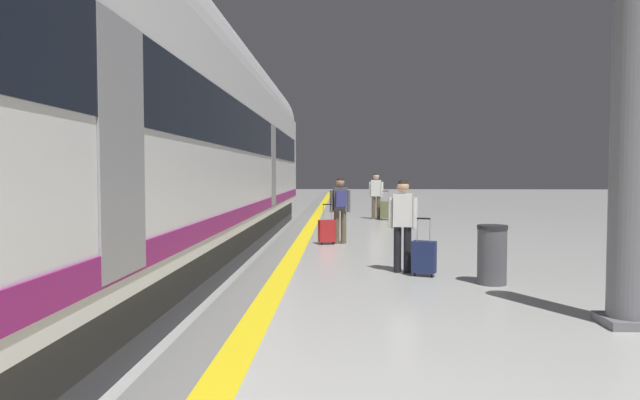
{
  "coord_description": "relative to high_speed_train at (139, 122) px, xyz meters",
  "views": [
    {
      "loc": [
        0.43,
        -0.22,
        1.71
      ],
      "look_at": [
        0.15,
        7.05,
        1.36
      ],
      "focal_mm": 31.78,
      "sensor_mm": 36.0,
      "label": 1
    }
  ],
  "objects": [
    {
      "name": "safety_line_strip",
      "position": [
        2.18,
        1.45,
        -2.5
      ],
      "size": [
        0.36,
        80.0,
        0.01
      ],
      "primitive_type": "cube",
      "color": "yellow",
      "rests_on": "ground"
    },
    {
      "name": "tactile_edge_band",
      "position": [
        1.81,
        1.45,
        -2.5
      ],
      "size": [
        0.69,
        80.0,
        0.01
      ],
      "primitive_type": "cube",
      "color": "slate",
      "rests_on": "ground"
    },
    {
      "name": "passenger_mid",
      "position": [
        3.14,
        4.85,
        -1.55
      ],
      "size": [
        0.5,
        0.34,
        1.6
      ],
      "color": "brown",
      "rests_on": "ground"
    },
    {
      "name": "passenger_near",
      "position": [
        4.21,
        0.92,
        -1.57
      ],
      "size": [
        0.49,
        0.23,
        1.6
      ],
      "color": "black",
      "rests_on": "ground"
    },
    {
      "name": "platform_pillar",
      "position": [
        6.36,
        -2.38,
        -0.78
      ],
      "size": [
        0.56,
        0.56,
        3.6
      ],
      "color": "slate",
      "rests_on": "ground"
    },
    {
      "name": "suitcase_near",
      "position": [
        4.53,
        0.58,
        -2.18
      ],
      "size": [
        0.43,
        0.34,
        0.97
      ],
      "color": "#19234C",
      "rests_on": "ground"
    },
    {
      "name": "passenger_far",
      "position": [
        4.45,
        12.21,
        -1.51
      ],
      "size": [
        0.52,
        0.28,
        1.71
      ],
      "color": "brown",
      "rests_on": "ground"
    },
    {
      "name": "suitcase_mid",
      "position": [
        2.81,
        4.72,
        -2.18
      ],
      "size": [
        0.43,
        0.33,
        0.97
      ],
      "color": "#A51E1E",
      "rests_on": "ground"
    },
    {
      "name": "waste_bin",
      "position": [
        5.48,
        -0.06,
        -2.04
      ],
      "size": [
        0.46,
        0.46,
        0.91
      ],
      "color": "#4C4C51",
      "rests_on": "ground"
    },
    {
      "name": "suitcase_far",
      "position": [
        4.77,
        11.88,
        -2.13
      ],
      "size": [
        0.38,
        0.24,
        1.07
      ],
      "color": "#596038",
      "rests_on": "ground"
    },
    {
      "name": "high_speed_train",
      "position": [
        0.0,
        0.0,
        0.0
      ],
      "size": [
        2.94,
        28.7,
        4.97
      ],
      "color": "#38383D",
      "rests_on": "ground"
    }
  ]
}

